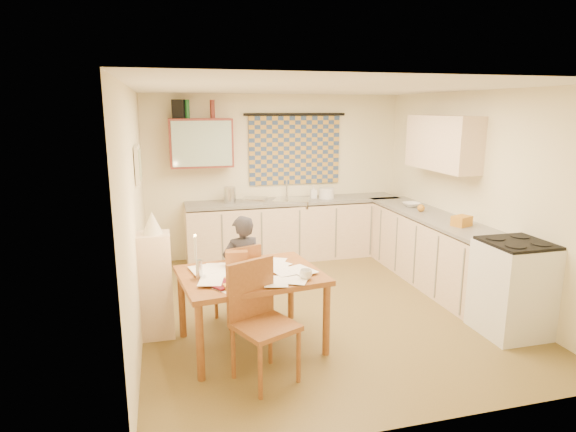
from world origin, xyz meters
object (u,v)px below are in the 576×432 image
object	(u,v)px
shelf_stand	(156,285)
chair_far	(238,297)
dining_table	(251,309)
counter_right	(436,252)
person	(242,270)
counter_back	(294,229)
stove	(513,288)

from	to	relation	value
shelf_stand	chair_far	bearing A→B (deg)	8.97
chair_far	shelf_stand	distance (m)	0.90
shelf_stand	dining_table	bearing A→B (deg)	-27.05
counter_right	person	xyz separation A→B (m)	(-2.64, -0.50, 0.15)
counter_back	shelf_stand	size ratio (longest dim) A/B	3.05
stove	shelf_stand	world-z (taller)	shelf_stand
stove	chair_far	bearing A→B (deg)	159.77
chair_far	person	distance (m)	0.33
dining_table	chair_far	bearing A→B (deg)	87.05
stove	person	world-z (taller)	person
counter_back	chair_far	xyz separation A→B (m)	(-1.21, -2.08, -0.18)
dining_table	counter_back	bearing A→B (deg)	59.05
shelf_stand	counter_right	bearing A→B (deg)	9.48
counter_right	chair_far	xyz separation A→B (m)	(-2.70, -0.46, -0.18)
counter_back	shelf_stand	xyz separation A→B (m)	(-2.06, -2.22, 0.09)
stove	person	distance (m)	2.81
counter_right	shelf_stand	distance (m)	3.59
person	chair_far	bearing A→B (deg)	-45.60
chair_far	stove	bearing A→B (deg)	141.27
person	shelf_stand	world-z (taller)	person
stove	dining_table	world-z (taller)	stove
person	dining_table	bearing A→B (deg)	78.89
counter_back	person	size ratio (longest dim) A/B	2.77
stove	chair_far	xyz separation A→B (m)	(-2.70, 0.99, -0.22)
dining_table	shelf_stand	xyz separation A→B (m)	(-0.89, 0.45, 0.16)
stove	dining_table	xyz separation A→B (m)	(-2.65, 0.41, -0.11)
dining_table	chair_far	size ratio (longest dim) A/B	1.61
counter_back	person	xyz separation A→B (m)	(-1.16, -2.12, 0.15)
dining_table	shelf_stand	world-z (taller)	shelf_stand
counter_right	dining_table	distance (m)	2.85
chair_far	shelf_stand	world-z (taller)	shelf_stand
dining_table	chair_far	distance (m)	0.60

